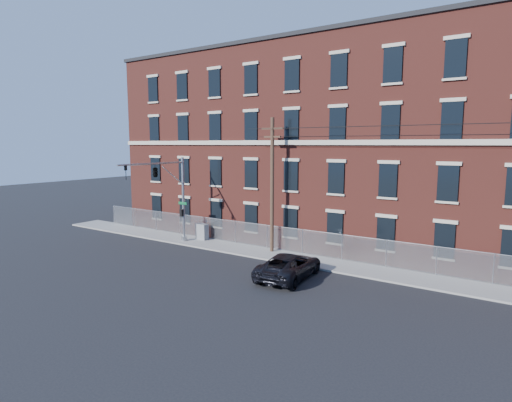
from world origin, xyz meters
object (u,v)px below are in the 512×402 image
object	(u,v)px
pickup_truck	(289,266)
utility_cabinet	(202,232)
utility_pole_near	(272,183)
traffic_signal_mast	(162,180)

from	to	relation	value
pickup_truck	utility_cabinet	size ratio (longest dim) A/B	4.16
utility_pole_near	pickup_truck	xyz separation A→B (m)	(4.09, -4.60, -4.57)
utility_pole_near	pickup_truck	bearing A→B (deg)	-48.42
pickup_truck	utility_cabinet	xyz separation A→B (m)	(-11.13, 4.70, 0.02)
traffic_signal_mast	pickup_truck	size ratio (longest dim) A/B	1.26
traffic_signal_mast	utility_cabinet	bearing A→B (deg)	74.80
utility_pole_near	utility_cabinet	distance (m)	8.39
utility_pole_near	pickup_truck	distance (m)	7.66
utility_pole_near	utility_cabinet	xyz separation A→B (m)	(-7.04, 0.10, -4.55)
pickup_truck	utility_cabinet	distance (m)	12.08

